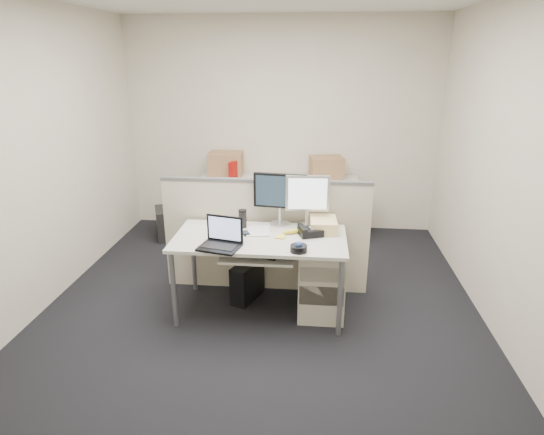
# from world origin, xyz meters

# --- Properties ---
(floor) EXTENTS (4.00, 4.50, 0.01)m
(floor) POSITION_xyz_m (0.00, 0.00, -0.01)
(floor) COLOR black
(floor) RESTS_ON ground
(wall_back) EXTENTS (4.00, 0.02, 2.70)m
(wall_back) POSITION_xyz_m (0.00, 2.25, 1.35)
(wall_back) COLOR beige
(wall_back) RESTS_ON ground
(wall_front) EXTENTS (4.00, 0.02, 2.70)m
(wall_front) POSITION_xyz_m (0.00, -2.25, 1.35)
(wall_front) COLOR beige
(wall_front) RESTS_ON ground
(wall_left) EXTENTS (0.02, 4.50, 2.70)m
(wall_left) POSITION_xyz_m (-2.00, 0.00, 1.35)
(wall_left) COLOR beige
(wall_left) RESTS_ON ground
(wall_right) EXTENTS (0.02, 4.50, 2.70)m
(wall_right) POSITION_xyz_m (2.00, 0.00, 1.35)
(wall_right) COLOR beige
(wall_right) RESTS_ON ground
(desk) EXTENTS (1.50, 0.75, 0.73)m
(desk) POSITION_xyz_m (0.00, 0.00, 0.66)
(desk) COLOR silver
(desk) RESTS_ON floor
(keyboard_tray) EXTENTS (0.62, 0.32, 0.02)m
(keyboard_tray) POSITION_xyz_m (0.00, -0.18, 0.62)
(keyboard_tray) COLOR silver
(keyboard_tray) RESTS_ON desk
(drawer_pedestal) EXTENTS (0.40, 0.55, 0.65)m
(drawer_pedestal) POSITION_xyz_m (0.55, 0.05, 0.33)
(drawer_pedestal) COLOR #BDB7A2
(drawer_pedestal) RESTS_ON floor
(cubicle_partition) EXTENTS (2.00, 0.06, 1.10)m
(cubicle_partition) POSITION_xyz_m (0.00, 0.45, 0.55)
(cubicle_partition) COLOR beige
(cubicle_partition) RESTS_ON floor
(back_counter) EXTENTS (2.00, 0.60, 0.72)m
(back_counter) POSITION_xyz_m (0.00, 1.93, 0.36)
(back_counter) COLOR #BDB7A2
(back_counter) RESTS_ON floor
(monitor_main) EXTENTS (0.51, 0.24, 0.49)m
(monitor_main) POSITION_xyz_m (0.15, 0.32, 0.98)
(monitor_main) COLOR black
(monitor_main) RESTS_ON desk
(monitor_small) EXTENTS (0.40, 0.22, 0.48)m
(monitor_small) POSITION_xyz_m (0.40, 0.28, 0.97)
(monitor_small) COLOR #B7B7BC
(monitor_small) RESTS_ON desk
(laptop) EXTENTS (0.37, 0.31, 0.24)m
(laptop) POSITION_xyz_m (-0.30, -0.28, 0.85)
(laptop) COLOR black
(laptop) RESTS_ON desk
(trackball) EXTENTS (0.17, 0.17, 0.05)m
(trackball) POSITION_xyz_m (0.35, -0.28, 0.76)
(trackball) COLOR black
(trackball) RESTS_ON desk
(desk_phone) EXTENTS (0.24, 0.22, 0.06)m
(desk_phone) POSITION_xyz_m (0.44, 0.08, 0.76)
(desk_phone) COLOR black
(desk_phone) RESTS_ON desk
(paper_stack) EXTENTS (0.24, 0.29, 0.01)m
(paper_stack) POSITION_xyz_m (-0.03, 0.12, 0.74)
(paper_stack) COLOR silver
(paper_stack) RESTS_ON desk
(sticky_pad) EXTENTS (0.10, 0.10, 0.01)m
(sticky_pad) POSITION_xyz_m (0.18, 0.00, 0.74)
(sticky_pad) COLOR yellow
(sticky_pad) RESTS_ON desk
(travel_mug) EXTENTS (0.08, 0.08, 0.15)m
(travel_mug) POSITION_xyz_m (-0.19, 0.22, 0.81)
(travel_mug) COLOR black
(travel_mug) RESTS_ON desk
(banana) EXTENTS (0.19, 0.11, 0.04)m
(banana) POSITION_xyz_m (0.28, 0.10, 0.75)
(banana) COLOR #FFD94F
(banana) RESTS_ON desk
(cellphone) EXTENTS (0.09, 0.12, 0.01)m
(cellphone) POSITION_xyz_m (-0.13, 0.05, 0.74)
(cellphone) COLOR black
(cellphone) RESTS_ON desk
(manila_folders) EXTENTS (0.25, 0.31, 0.11)m
(manila_folders) POSITION_xyz_m (0.55, 0.20, 0.79)
(manila_folders) COLOR beige
(manila_folders) RESTS_ON desk
(keyboard) EXTENTS (0.44, 0.27, 0.02)m
(keyboard) POSITION_xyz_m (-0.02, -0.14, 0.64)
(keyboard) COLOR black
(keyboard) RESTS_ON keyboard_tray
(pc_tower_desk) EXTENTS (0.29, 0.43, 0.37)m
(pc_tower_desk) POSITION_xyz_m (-0.15, 0.20, 0.19)
(pc_tower_desk) COLOR black
(pc_tower_desk) RESTS_ON floor
(pc_tower_spare_dark) EXTENTS (0.31, 0.45, 0.39)m
(pc_tower_spare_dark) POSITION_xyz_m (-1.45, 1.63, 0.19)
(pc_tower_spare_dark) COLOR black
(pc_tower_spare_dark) RESTS_ON floor
(pc_tower_spare_silver) EXTENTS (0.31, 0.43, 0.37)m
(pc_tower_spare_silver) POSITION_xyz_m (-1.30, 2.03, 0.19)
(pc_tower_spare_silver) COLOR #B7B7BC
(pc_tower_spare_silver) RESTS_ON floor
(cardboard_box_left) EXTENTS (0.45, 0.34, 0.32)m
(cardboard_box_left) POSITION_xyz_m (-0.70, 2.05, 0.88)
(cardboard_box_left) COLOR #A4704A
(cardboard_box_left) RESTS_ON back_counter
(cardboard_box_right) EXTENTS (0.45, 0.38, 0.29)m
(cardboard_box_right) POSITION_xyz_m (0.60, 2.05, 0.87)
(cardboard_box_right) COLOR #A4704A
(cardboard_box_right) RESTS_ON back_counter
(red_binder) EXTENTS (0.13, 0.27, 0.25)m
(red_binder) POSITION_xyz_m (-0.55, 1.91, 0.84)
(red_binder) COLOR #980B08
(red_binder) RESTS_ON back_counter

